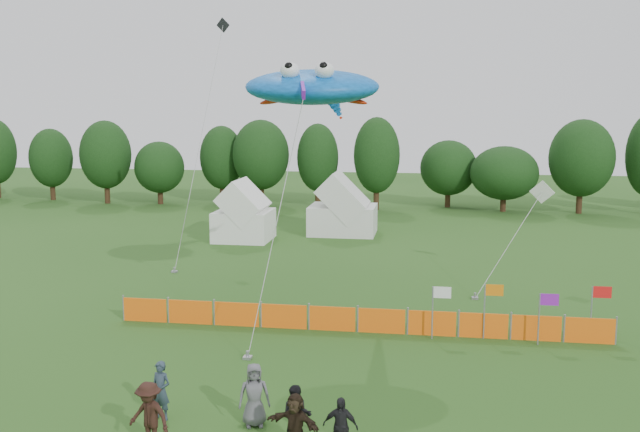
# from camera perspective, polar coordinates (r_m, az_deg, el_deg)

# --- Properties ---
(ground) EXTENTS (160.00, 160.00, 0.00)m
(ground) POSITION_cam_1_polar(r_m,az_deg,el_deg) (20.87, -2.70, -16.82)
(ground) COLOR #234C16
(ground) RESTS_ON ground
(treeline) EXTENTS (104.57, 8.78, 8.36)m
(treeline) POSITION_cam_1_polar(r_m,az_deg,el_deg) (63.58, 6.96, 4.32)
(treeline) COLOR #382314
(treeline) RESTS_ON ground
(tent_left) EXTENTS (3.76, 3.76, 3.32)m
(tent_left) POSITION_cam_1_polar(r_m,az_deg,el_deg) (48.65, -6.12, 0.02)
(tent_left) COLOR white
(tent_left) RESTS_ON ground
(tent_right) EXTENTS (4.75, 3.80, 3.35)m
(tent_right) POSITION_cam_1_polar(r_m,az_deg,el_deg) (50.76, 1.84, 0.45)
(tent_right) COLOR silver
(tent_right) RESTS_ON ground
(barrier_fence) EXTENTS (19.90, 0.06, 1.00)m
(barrier_fence) POSITION_cam_1_polar(r_m,az_deg,el_deg) (29.05, 2.94, -8.29)
(barrier_fence) COLOR #F8600D
(barrier_fence) RESTS_ON ground
(flag_row) EXTENTS (8.73, 0.60, 2.25)m
(flag_row) POSITION_cam_1_polar(r_m,az_deg,el_deg) (28.69, 17.39, -6.95)
(flag_row) COLOR gray
(flag_row) RESTS_ON ground
(spectator_a) EXTENTS (0.73, 0.58, 1.75)m
(spectator_a) POSITION_cam_1_polar(r_m,az_deg,el_deg) (21.69, -12.62, -13.49)
(spectator_a) COLOR #273642
(spectator_a) RESTS_ON ground
(spectator_b) EXTENTS (0.88, 0.72, 1.68)m
(spectator_b) POSITION_cam_1_polar(r_m,az_deg,el_deg) (19.74, -1.87, -15.70)
(spectator_b) COLOR black
(spectator_b) RESTS_ON ground
(spectator_c) EXTENTS (1.37, 1.01, 1.89)m
(spectator_c) POSITION_cam_1_polar(r_m,az_deg,el_deg) (19.94, -13.52, -15.34)
(spectator_c) COLOR black
(spectator_c) RESTS_ON ground
(spectator_d) EXTENTS (0.97, 0.48, 1.60)m
(spectator_d) POSITION_cam_1_polar(r_m,az_deg,el_deg) (19.24, 1.64, -16.50)
(spectator_d) COLOR black
(spectator_d) RESTS_ON ground
(spectator_e) EXTENTS (1.03, 0.82, 1.83)m
(spectator_e) POSITION_cam_1_polar(r_m,az_deg,el_deg) (20.90, -5.29, -14.06)
(spectator_e) COLOR #56555B
(spectator_e) RESTS_ON ground
(spectator_f) EXTENTS (1.61, 0.97, 1.65)m
(spectator_f) POSITION_cam_1_polar(r_m,az_deg,el_deg) (19.32, -2.00, -16.30)
(spectator_f) COLOR black
(spectator_f) RESTS_ON ground
(stingray_kite) EXTENTS (5.82, 11.40, 10.72)m
(stingray_kite) POSITION_cam_1_polar(r_m,az_deg,el_deg) (28.87, -0.44, 10.21)
(stingray_kite) COLOR #1177F2
(stingray_kite) RESTS_ON ground
(small_kite_white) EXTENTS (4.24, 4.64, 5.29)m
(small_kite_white) POSITION_cam_1_polar(r_m,az_deg,el_deg) (37.36, 16.15, -0.12)
(small_kite_white) COLOR white
(small_kite_white) RESTS_ON ground
(small_kite_dark) EXTENTS (0.95, 9.74, 14.72)m
(small_kite_dark) POSITION_cam_1_polar(r_m,az_deg,el_deg) (44.41, -9.10, 8.29)
(small_kite_dark) COLOR black
(small_kite_dark) RESTS_ON ground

